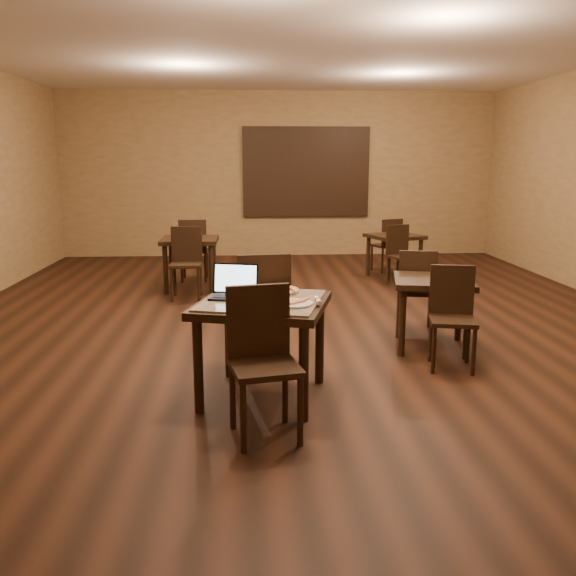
{
  "coord_description": "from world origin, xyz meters",
  "views": [
    {
      "loc": [
        -0.56,
        -6.46,
        1.78
      ],
      "look_at": [
        -0.28,
        -2.06,
        0.85
      ],
      "focal_mm": 38.0,
      "sensor_mm": 36.0,
      "label": 1
    }
  ],
  "objects": [
    {
      "name": "other_table_c_chair_far",
      "position": [
        1.16,
        -0.4,
        0.5
      ],
      "size": [
        0.45,
        0.45,
        0.88
      ],
      "rotation": [
        0.0,
        0.0,
        2.94
      ],
      "color": "black",
      "rests_on": "ground"
    },
    {
      "name": "other_table_a_chair_far",
      "position": [
        1.67,
        3.12,
        0.48
      ],
      "size": [
        0.48,
        0.48,
        0.86
      ],
      "rotation": [
        0.0,
        0.0,
        3.5
      ],
      "color": "black",
      "rests_on": "ground"
    },
    {
      "name": "ceiling",
      "position": [
        0.0,
        0.0,
        3.0
      ],
      "size": [
        8.0,
        10.0,
        0.02
      ],
      "primitive_type": "cube",
      "rotation": [
        3.14,
        0.0,
        0.0
      ],
      "color": "silver",
      "rests_on": "wall_back"
    },
    {
      "name": "plate",
      "position": [
        -0.25,
        -2.23,
        0.77
      ],
      "size": [
        0.28,
        0.28,
        0.02
      ],
      "primitive_type": "cylinder",
      "color": "white",
      "rests_on": "tiled_table"
    },
    {
      "name": "pizza_pan",
      "position": [
        -0.35,
        -1.81,
        0.77
      ],
      "size": [
        0.35,
        0.35,
        0.01
      ],
      "primitive_type": "cylinder",
      "color": "silver",
      "rests_on": "tiled_table"
    },
    {
      "name": "other_table_b_chair_near",
      "position": [
        -1.39,
        1.45,
        0.52
      ],
      "size": [
        0.4,
        0.4,
        0.93
      ],
      "rotation": [
        0.0,
        0.0,
        -0.0
      ],
      "color": "black",
      "rests_on": "ground"
    },
    {
      "name": "pizza_slice",
      "position": [
        -0.25,
        -2.23,
        0.79
      ],
      "size": [
        0.27,
        0.27,
        0.02
      ],
      "primitive_type": null,
      "rotation": [
        0.0,
        0.0,
        0.71
      ],
      "color": "#CFB78A",
      "rests_on": "plate"
    },
    {
      "name": "napkin_roll",
      "position": [
        -0.07,
        -2.19,
        0.78
      ],
      "size": [
        0.04,
        0.17,
        0.04
      ],
      "rotation": [
        0.0,
        0.0,
        0.04
      ],
      "color": "white",
      "rests_on": "tiled_table"
    },
    {
      "name": "ground",
      "position": [
        0.0,
        0.0,
        0.0
      ],
      "size": [
        10.0,
        10.0,
        0.0
      ],
      "primitive_type": "plane",
      "color": "black",
      "rests_on": "ground"
    },
    {
      "name": "other_table_c_chair_near",
      "position": [
        1.19,
        -1.43,
        0.5
      ],
      "size": [
        0.45,
        0.45,
        0.88
      ],
      "rotation": [
        0.0,
        0.0,
        -0.2
      ],
      "color": "black",
      "rests_on": "ground"
    },
    {
      "name": "wall_front",
      "position": [
        0.0,
        -5.0,
        1.5
      ],
      "size": [
        8.0,
        0.02,
        3.0
      ],
      "primitive_type": "cube",
      "color": "#99784E",
      "rests_on": "ground"
    },
    {
      "name": "mural",
      "position": [
        0.5,
        4.96,
        1.55
      ],
      "size": [
        2.34,
        0.05,
        1.64
      ],
      "color": "#275F91",
      "rests_on": "wall_back"
    },
    {
      "name": "chair_main_far",
      "position": [
        -0.46,
        -1.43,
        0.58
      ],
      "size": [
        0.5,
        0.5,
        1.02
      ],
      "rotation": [
        0.0,
        0.0,
        3.28
      ],
      "color": "black",
      "rests_on": "ground"
    },
    {
      "name": "spatula",
      "position": [
        -0.33,
        -1.83,
        0.79
      ],
      "size": [
        0.17,
        0.28,
        0.01
      ],
      "primitive_type": "cube",
      "rotation": [
        0.0,
        0.0,
        0.24
      ],
      "color": "silver",
      "rests_on": "pizza_whole"
    },
    {
      "name": "other_table_b",
      "position": [
        -1.39,
        1.98,
        0.59
      ],
      "size": [
        0.77,
        0.77,
        0.72
      ],
      "rotation": [
        0.0,
        0.0,
        -0.0
      ],
      "color": "black",
      "rests_on": "ground"
    },
    {
      "name": "other_table_c",
      "position": [
        1.17,
        -0.92,
        0.57
      ],
      "size": [
        0.86,
        0.86,
        0.68
      ],
      "rotation": [
        0.0,
        0.0,
        -0.2
      ],
      "color": "black",
      "rests_on": "ground"
    },
    {
      "name": "chair_main_near",
      "position": [
        -0.49,
        -2.66,
        0.55
      ],
      "size": [
        0.5,
        0.5,
        0.98
      ],
      "rotation": [
        0.0,
        0.0,
        0.21
      ],
      "color": "black",
      "rests_on": "ground"
    },
    {
      "name": "pizza_whole",
      "position": [
        -0.35,
        -1.81,
        0.78
      ],
      "size": [
        0.34,
        0.34,
        0.02
      ],
      "color": "#CFB78A",
      "rests_on": "pizza_pan"
    },
    {
      "name": "laptop",
      "position": [
        -0.67,
        -1.94,
        0.83
      ],
      "size": [
        0.41,
        0.36,
        0.24
      ],
      "rotation": [
        0.0,
        0.0,
        -0.25
      ],
      "color": "black",
      "rests_on": "tiled_table"
    },
    {
      "name": "wall_back",
      "position": [
        0.0,
        5.0,
        1.5
      ],
      "size": [
        8.0,
        0.02,
        3.0
      ],
      "primitive_type": "cube",
      "color": "#99784E",
      "rests_on": "ground"
    },
    {
      "name": "other_table_b_chair_far",
      "position": [
        -1.39,
        2.52,
        0.52
      ],
      "size": [
        0.4,
        0.4,
        0.93
      ],
      "rotation": [
        0.0,
        0.0,
        3.14
      ],
      "color": "black",
      "rests_on": "ground"
    },
    {
      "name": "tiled_table",
      "position": [
        -0.47,
        -2.05,
        0.66
      ],
      "size": [
        1.12,
        1.12,
        0.76
      ],
      "rotation": [
        0.0,
        0.0,
        -0.26
      ],
      "color": "black",
      "rests_on": "ground"
    },
    {
      "name": "other_table_a_chair_near",
      "position": [
        1.61,
        2.11,
        0.48
      ],
      "size": [
        0.48,
        0.48,
        0.86
      ],
      "rotation": [
        0.0,
        0.0,
        0.36
      ],
      "color": "black",
      "rests_on": "ground"
    },
    {
      "name": "other_table_a",
      "position": [
        1.64,
        2.62,
        0.55
      ],
      "size": [
        0.91,
        0.91,
        0.66
      ],
      "rotation": [
        0.0,
        0.0,
        0.36
      ],
      "color": "black",
      "rests_on": "ground"
    }
  ]
}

